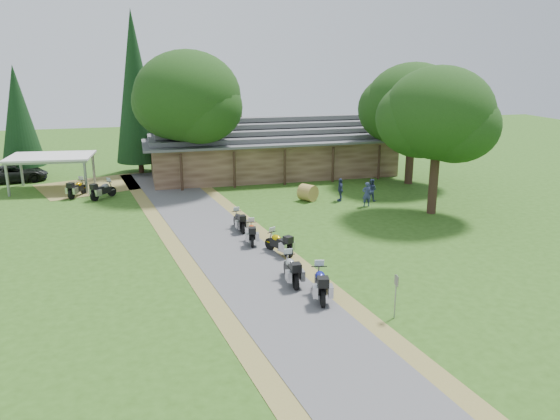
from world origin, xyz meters
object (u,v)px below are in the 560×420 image
object	(u,v)px
carport	(52,173)
motorcycle_row_b	(291,268)
motorcycle_carport_a	(77,187)
lodge	(271,145)
hay_bale	(308,193)
motorcycle_row_d	(252,232)
car_dark_suv	(14,169)
motorcycle_row_a	(321,282)
motorcycle_row_e	(239,220)
motorcycle_carport_b	(103,189)
motorcycle_row_c	(279,242)

from	to	relation	value
carport	motorcycle_row_b	distance (m)	25.03
motorcycle_row_b	motorcycle_carport_a	bearing A→B (deg)	31.08
lodge	hay_bale	bearing A→B (deg)	-88.42
motorcycle_row_d	motorcycle_carport_a	distance (m)	16.54
motorcycle_row_b	hay_bale	world-z (taller)	motorcycle_row_b
car_dark_suv	carport	bearing A→B (deg)	-145.54
lodge	motorcycle_carport_a	bearing A→B (deg)	-164.49
motorcycle_row_b	lodge	bearing A→B (deg)	-10.16
lodge	motorcycle_row_a	xyz separation A→B (m)	(-4.04, -25.00, -1.72)
car_dark_suv	motorcycle_row_e	xyz separation A→B (m)	(15.11, -17.08, -0.40)
lodge	motorcycle_row_d	distance (m)	18.31
motorcycle_row_a	lodge	bearing A→B (deg)	3.11
motorcycle_carport_a	motorcycle_carport_b	xyz separation A→B (m)	(1.83, -1.08, 0.01)
car_dark_suv	hay_bale	size ratio (longest dim) A/B	4.64
carport	motorcycle_carport_a	world-z (taller)	carport
motorcycle_carport_a	motorcycle_row_a	bearing A→B (deg)	-123.08
car_dark_suv	motorcycle_row_d	world-z (taller)	car_dark_suv
lodge	motorcycle_row_c	bearing A→B (deg)	-102.75
car_dark_suv	motorcycle_row_d	bearing A→B (deg)	-150.20
motorcycle_carport_a	hay_bale	size ratio (longest dim) A/B	1.70
motorcycle_row_a	car_dark_suv	bearing A→B (deg)	43.99
motorcycle_row_c	motorcycle_carport_b	bearing A→B (deg)	8.37
motorcycle_row_b	car_dark_suv	bearing A→B (deg)	33.90
motorcycle_row_e	motorcycle_row_d	bearing A→B (deg)	-178.60
motorcycle_row_d	motorcycle_row_b	bearing A→B (deg)	-164.66
motorcycle_carport_a	hay_bale	bearing A→B (deg)	-80.73
motorcycle_row_a	motorcycle_row_e	size ratio (longest dim) A/B	1.17
motorcycle_row_c	hay_bale	size ratio (longest dim) A/B	1.63
motorcycle_row_c	hay_bale	xyz separation A→B (m)	(4.66, 9.77, -0.07)
carport	motorcycle_row_c	bearing A→B (deg)	-48.02
motorcycle_row_a	motorcycle_row_b	size ratio (longest dim) A/B	1.05
motorcycle_row_e	motorcycle_carport_b	xyz separation A→B (m)	(-7.99, 9.65, 0.06)
car_dark_suv	motorcycle_row_c	size ratio (longest dim) A/B	2.85
carport	motorcycle_row_c	xyz separation A→B (m)	(13.02, -17.88, -0.66)
hay_bale	car_dark_suv	bearing A→B (deg)	150.89
car_dark_suv	motorcycle_row_b	world-z (taller)	car_dark_suv
motorcycle_row_a	hay_bale	world-z (taller)	motorcycle_row_a
motorcycle_row_b	motorcycle_carport_b	distance (m)	19.84
motorcycle_row_b	motorcycle_row_c	size ratio (longest dim) A/B	1.08
carport	hay_bale	size ratio (longest dim) A/B	5.22
motorcycle_row_b	hay_bale	bearing A→B (deg)	-19.00
motorcycle_row_b	motorcycle_row_d	distance (m)	5.75
car_dark_suv	motorcycle_row_d	distance (m)	24.81
motorcycle_carport_b	motorcycle_carport_a	bearing A→B (deg)	105.07
car_dark_suv	motorcycle_row_b	xyz separation A→B (m)	(15.96, -25.19, -0.33)
lodge	motorcycle_row_d	bearing A→B (deg)	-107.19
motorcycle_row_c	hay_bale	world-z (taller)	motorcycle_row_c
lodge	motorcycle_carport_a	world-z (taller)	lodge
motorcycle_row_a	motorcycle_row_d	distance (m)	7.71
lodge	motorcycle_carport_b	xyz separation A→B (m)	(-13.64, -5.37, -1.76)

